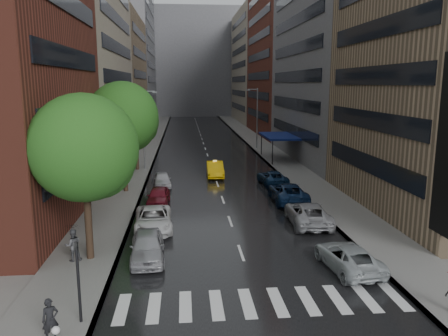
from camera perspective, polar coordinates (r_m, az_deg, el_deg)
The scene contains 20 objects.
ground at distance 22.60m, azimuth 3.60°, elevation -14.78°, with size 220.00×220.00×0.00m, color gray.
road at distance 70.85m, azimuth -2.62°, elevation 3.02°, with size 14.00×140.00×0.01m, color black.
sidewalk_left at distance 71.00m, azimuth -9.91°, elevation 2.94°, with size 4.00×140.00×0.15m, color gray.
sidewalk_right at distance 71.82m, azimuth 4.58°, elevation 3.16°, with size 4.00×140.00×0.15m, color gray.
crosswalk at distance 20.87m, azimuth 5.05°, elevation -17.09°, with size 13.15×2.80×0.01m.
buildings_left at distance 80.00m, azimuth -14.23°, elevation 15.09°, with size 8.00×108.00×38.00m.
buildings_right at distance 79.10m, azimuth 8.32°, elevation 14.66°, with size 8.05×109.10×36.00m.
building_far at distance 138.27m, azimuth -4.06°, elevation 13.52°, with size 40.00×14.00×32.00m, color slate.
tree_near at distance 24.62m, azimuth -17.83°, elevation 2.50°, with size 5.87×5.87×9.36m.
tree_mid at distance 39.92m, azimuth -13.08°, elevation 6.49°, with size 6.31×6.31×10.05m.
tree_far at distance 50.16m, azimuth -11.47°, elevation 6.00°, with size 5.18×5.18×8.26m.
taxi at distance 46.62m, azimuth -1.19°, elevation -0.15°, with size 1.72×4.93×1.62m, color yellow.
parked_cars_left at distance 32.25m, azimuth -8.96°, elevation -5.49°, with size 2.79×22.46×1.59m.
parked_cars_right at distance 34.09m, azimuth 9.62°, elevation -4.59°, with size 2.94×25.32×1.61m.
ped_bag_walker at distance 18.76m, azimuth -21.70°, elevation -18.02°, with size 0.73×0.63×1.68m.
ped_black_umbrella at distance 25.69m, azimuth -19.17°, elevation -8.83°, with size 1.07×0.98×2.09m.
traffic_light at distance 19.08m, azimuth -18.53°, elevation -13.05°, with size 0.18×0.15×3.45m.
street_lamp_left at distance 50.54m, azimuth -10.40°, elevation 5.21°, with size 1.74×0.22×9.00m.
street_lamp_right at distance 66.20m, azimuth 4.28°, elevation 6.69°, with size 1.74×0.22×9.00m.
awning at distance 56.83m, azimuth 7.18°, elevation 4.15°, with size 4.00×8.00×3.12m.
Camera 1 is at (-3.24, -20.10, 9.82)m, focal length 35.00 mm.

